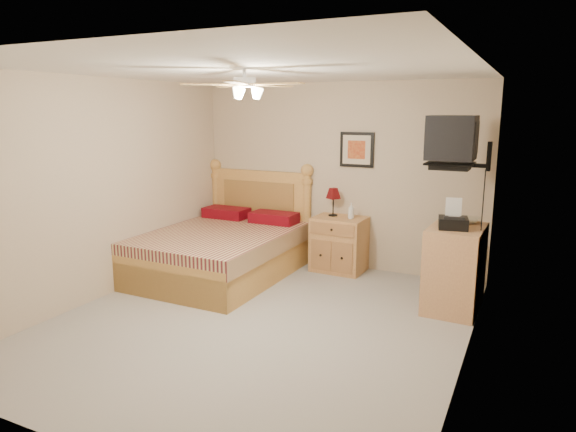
# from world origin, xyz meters

# --- Properties ---
(floor) EXTENTS (4.50, 4.50, 0.00)m
(floor) POSITION_xyz_m (0.00, 0.00, 0.00)
(floor) COLOR gray
(floor) RESTS_ON ground
(ceiling) EXTENTS (4.00, 4.50, 0.04)m
(ceiling) POSITION_xyz_m (0.00, 0.00, 2.50)
(ceiling) COLOR white
(ceiling) RESTS_ON ground
(wall_back) EXTENTS (4.00, 0.04, 2.50)m
(wall_back) POSITION_xyz_m (0.00, 2.25, 1.25)
(wall_back) COLOR tan
(wall_back) RESTS_ON ground
(wall_front) EXTENTS (4.00, 0.04, 2.50)m
(wall_front) POSITION_xyz_m (0.00, -2.25, 1.25)
(wall_front) COLOR tan
(wall_front) RESTS_ON ground
(wall_left) EXTENTS (0.04, 4.50, 2.50)m
(wall_left) POSITION_xyz_m (-2.00, 0.00, 1.25)
(wall_left) COLOR tan
(wall_left) RESTS_ON ground
(wall_right) EXTENTS (0.04, 4.50, 2.50)m
(wall_right) POSITION_xyz_m (2.00, 0.00, 1.25)
(wall_right) COLOR tan
(wall_right) RESTS_ON ground
(bed) EXTENTS (1.68, 2.19, 1.41)m
(bed) POSITION_xyz_m (-1.21, 1.12, 0.70)
(bed) COLOR #C18B44
(bed) RESTS_ON ground
(nightstand) EXTENTS (0.69, 0.53, 0.73)m
(nightstand) POSITION_xyz_m (0.13, 2.00, 0.37)
(nightstand) COLOR #A77236
(nightstand) RESTS_ON ground
(table_lamp) EXTENTS (0.25, 0.25, 0.38)m
(table_lamp) POSITION_xyz_m (0.01, 2.07, 0.92)
(table_lamp) COLOR #590B0D
(table_lamp) RESTS_ON nightstand
(lotion_bottle) EXTENTS (0.10, 0.10, 0.21)m
(lotion_bottle) POSITION_xyz_m (0.29, 1.98, 0.84)
(lotion_bottle) COLOR silver
(lotion_bottle) RESTS_ON nightstand
(framed_picture) EXTENTS (0.46, 0.04, 0.46)m
(framed_picture) POSITION_xyz_m (0.27, 2.23, 1.62)
(framed_picture) COLOR black
(framed_picture) RESTS_ON wall_back
(dresser) EXTENTS (0.57, 0.80, 0.92)m
(dresser) POSITION_xyz_m (1.73, 1.25, 0.46)
(dresser) COLOR #A8714A
(dresser) RESTS_ON ground
(fax_machine) EXTENTS (0.35, 0.36, 0.31)m
(fax_machine) POSITION_xyz_m (1.70, 1.14, 1.08)
(fax_machine) COLOR black
(fax_machine) RESTS_ON dresser
(magazine_lower) EXTENTS (0.21, 0.27, 0.02)m
(magazine_lower) POSITION_xyz_m (1.68, 1.52, 0.93)
(magazine_lower) COLOR #C0B19D
(magazine_lower) RESTS_ON dresser
(magazine_upper) EXTENTS (0.24, 0.31, 0.02)m
(magazine_upper) POSITION_xyz_m (1.70, 1.55, 0.96)
(magazine_upper) COLOR tan
(magazine_upper) RESTS_ON magazine_lower
(wall_tv) EXTENTS (0.56, 0.46, 0.58)m
(wall_tv) POSITION_xyz_m (1.75, 1.34, 1.81)
(wall_tv) COLOR black
(wall_tv) RESTS_ON wall_right
(ceiling_fan) EXTENTS (1.14, 1.14, 0.28)m
(ceiling_fan) POSITION_xyz_m (0.00, -0.20, 2.36)
(ceiling_fan) COLOR white
(ceiling_fan) RESTS_ON ceiling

